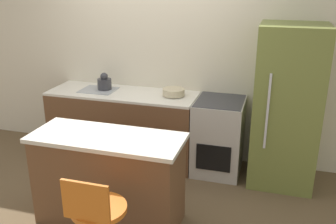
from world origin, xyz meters
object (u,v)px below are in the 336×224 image
(oven_range, at_px, (218,136))
(refrigerator, at_px, (287,107))
(kettle, at_px, (104,83))
(mixing_bowl, at_px, (174,92))

(oven_range, relative_size, refrigerator, 0.50)
(refrigerator, height_order, kettle, refrigerator)
(kettle, bearing_deg, oven_range, -1.64)
(oven_range, height_order, mixing_bowl, mixing_bowl)
(refrigerator, xyz_separation_m, mixing_bowl, (-1.32, 0.06, 0.04))
(kettle, height_order, mixing_bowl, kettle)
(kettle, xyz_separation_m, mixing_bowl, (0.92, 0.00, -0.05))
(refrigerator, relative_size, mixing_bowl, 6.74)
(kettle, distance_m, mixing_bowl, 0.92)
(refrigerator, bearing_deg, mixing_bowl, 177.19)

